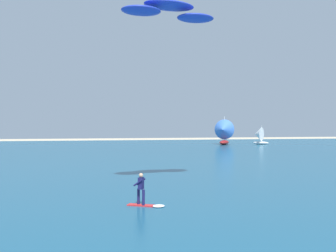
{
  "coord_description": "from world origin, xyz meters",
  "views": [
    {
      "loc": [
        -5.14,
        -6.52,
        4.34
      ],
      "look_at": [
        -0.77,
        16.44,
        4.17
      ],
      "focal_mm": 44.06,
      "sensor_mm": 36.0,
      "label": 1
    }
  ],
  "objects_px": {
    "sailboat_near_shore": "(259,136)",
    "kite": "(169,11)",
    "kitesurfer": "(144,194)",
    "sailboat_far_left": "(224,132)"
  },
  "relations": [
    {
      "from": "sailboat_far_left",
      "to": "sailboat_near_shore",
      "type": "bearing_deg",
      "value": 2.46
    },
    {
      "from": "kite",
      "to": "sailboat_near_shore",
      "type": "height_order",
      "value": "kite"
    },
    {
      "from": "kitesurfer",
      "to": "sailboat_far_left",
      "type": "distance_m",
      "value": 59.87
    },
    {
      "from": "sailboat_near_shore",
      "to": "kite",
      "type": "bearing_deg",
      "value": -119.24
    },
    {
      "from": "kite",
      "to": "sailboat_near_shore",
      "type": "bearing_deg",
      "value": 60.76
    },
    {
      "from": "sailboat_far_left",
      "to": "sailboat_near_shore",
      "type": "xyz_separation_m",
      "value": [
        7.39,
        0.32,
        -0.79
      ]
    },
    {
      "from": "kitesurfer",
      "to": "sailboat_far_left",
      "type": "bearing_deg",
      "value": 67.69
    },
    {
      "from": "sailboat_far_left",
      "to": "sailboat_near_shore",
      "type": "relative_size",
      "value": 1.46
    },
    {
      "from": "kite",
      "to": "sailboat_near_shore",
      "type": "xyz_separation_m",
      "value": [
        27.58,
        49.26,
        -10.07
      ]
    },
    {
      "from": "kitesurfer",
      "to": "kite",
      "type": "bearing_deg",
      "value": 68.51
    }
  ]
}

